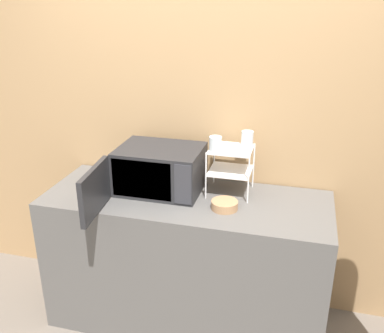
% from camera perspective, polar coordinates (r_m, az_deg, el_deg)
% --- Properties ---
extents(wall_back, '(8.00, 0.06, 2.60)m').
position_cam_1_polar(wall_back, '(2.91, 1.15, 5.42)').
color(wall_back, tan).
rests_on(wall_back, ground_plane).
extents(counter, '(1.81, 0.67, 0.94)m').
position_cam_1_polar(counter, '(2.94, -0.76, -12.39)').
color(counter, '#595654').
rests_on(counter, ground_plane).
extents(microwave, '(0.56, 0.81, 0.29)m').
position_cam_1_polar(microwave, '(2.75, -4.65, -0.48)').
color(microwave, '#262628').
rests_on(microwave, counter).
extents(dish_rack, '(0.27, 0.25, 0.30)m').
position_cam_1_polar(dish_rack, '(2.70, 5.18, 0.76)').
color(dish_rack, white).
rests_on(dish_rack, counter).
extents(glass_front_left, '(0.08, 0.08, 0.09)m').
position_cam_1_polar(glass_front_left, '(2.59, 3.14, 3.02)').
color(glass_front_left, silver).
rests_on(glass_front_left, dish_rack).
extents(glass_back_right, '(0.08, 0.08, 0.09)m').
position_cam_1_polar(glass_back_right, '(2.71, 7.38, 3.74)').
color(glass_back_right, silver).
rests_on(glass_back_right, dish_rack).
extents(bowl, '(0.16, 0.16, 0.05)m').
position_cam_1_polar(bowl, '(2.56, 4.36, -5.15)').
color(bowl, '#AD7F56').
rests_on(bowl, counter).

